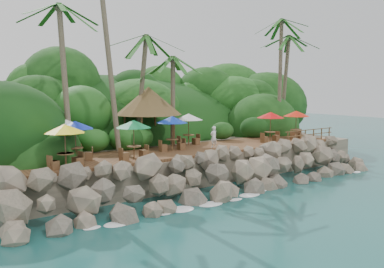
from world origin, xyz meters
TOP-DOWN VIEW (x-y plane):
  - ground at (0.00, 0.00)m, footprint 140.00×140.00m
  - land_base at (0.00, 16.00)m, footprint 32.00×25.20m
  - jungle_hill at (0.00, 23.50)m, footprint 44.80×28.00m
  - seawall at (0.00, 2.00)m, footprint 29.00×4.00m
  - terrace at (0.00, 6.00)m, footprint 26.00×5.00m
  - jungle_foliage at (0.00, 15.00)m, footprint 44.00×16.00m
  - foam_line at (0.00, 0.30)m, footprint 25.20×0.80m
  - palms at (1.64, 8.80)m, footprint 28.22×7.28m
  - palapa at (-1.67, 9.49)m, footprint 5.17×5.17m
  - dining_clusters at (-2.84, 5.73)m, footprint 23.03×5.50m
  - railing at (10.64, 3.65)m, footprint 6.10×0.10m
  - waiter at (1.68, 5.53)m, footprint 0.61×0.41m

SIDE VIEW (x-z plane):
  - ground at x=0.00m, z-range 0.00..0.00m
  - jungle_hill at x=0.00m, z-range -7.70..7.70m
  - jungle_foliage at x=0.00m, z-range -6.00..6.00m
  - foam_line at x=0.00m, z-range 0.00..0.06m
  - land_base at x=0.00m, z-range 0.00..2.10m
  - seawall at x=0.00m, z-range 0.00..2.30m
  - terrace at x=0.00m, z-range 2.10..2.30m
  - railing at x=10.64m, z-range 2.41..3.41m
  - waiter at x=1.68m, z-range 2.30..3.91m
  - dining_clusters at x=-2.84m, z-range 3.12..5.62m
  - palapa at x=-1.67m, z-range 3.49..8.09m
  - palms at x=1.64m, z-range 4.55..19.93m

